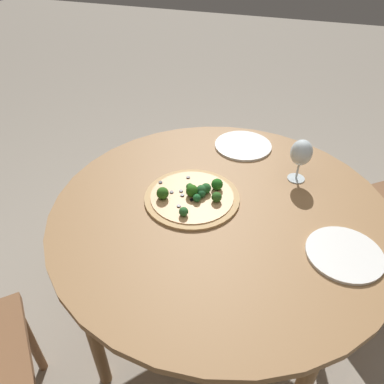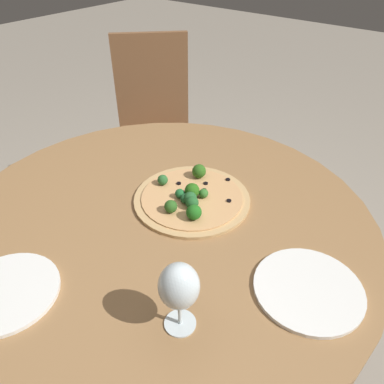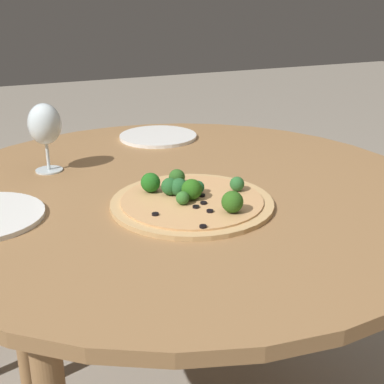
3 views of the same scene
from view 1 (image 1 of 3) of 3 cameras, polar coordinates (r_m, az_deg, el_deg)
The scene contains 6 objects.
ground_plane at distance 1.90m, azimuth 3.29°, elevation -20.07°, with size 12.00×12.00×0.00m, color gray.
dining_table at distance 1.37m, azimuth 4.31°, elevation -4.87°, with size 1.20×1.20×0.76m.
pizza at distance 1.35m, azimuth 0.14°, elevation -0.58°, with size 0.34×0.34×0.06m.
wine_glass at distance 1.44m, azimuth 16.31°, elevation 5.68°, with size 0.08×0.08×0.17m.
plate_near at distance 1.24m, azimuth 22.21°, elevation -8.72°, with size 0.23×0.23×0.01m.
plate_far at distance 1.66m, azimuth 7.80°, elevation 7.04°, with size 0.25×0.25×0.01m.
Camera 1 is at (0.98, 0.22, 1.61)m, focal length 35.00 mm.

